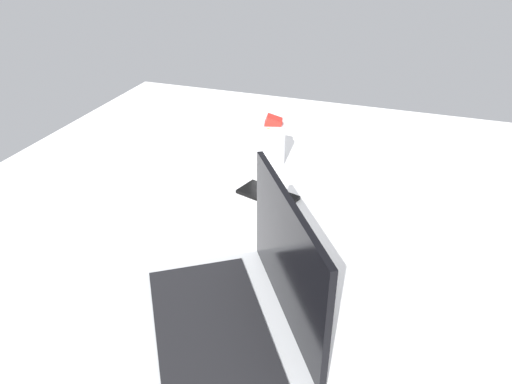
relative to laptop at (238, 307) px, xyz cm
name	(u,v)px	position (x,y,z in cm)	size (l,w,h in cm)	color
bed_mattress	(222,276)	(-20.97, -11.83, -13.41)	(180.00, 140.00, 18.00)	white
laptop	(238,307)	(0.00, 0.00, 0.00)	(40.21, 37.43, 23.00)	#B7BABC
snack_cup	(268,144)	(-58.03, -13.63, 1.38)	(9.00, 9.00, 13.40)	silver
cell_phone	(268,195)	(-41.51, -8.33, -4.01)	(6.80, 14.00, 0.80)	black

